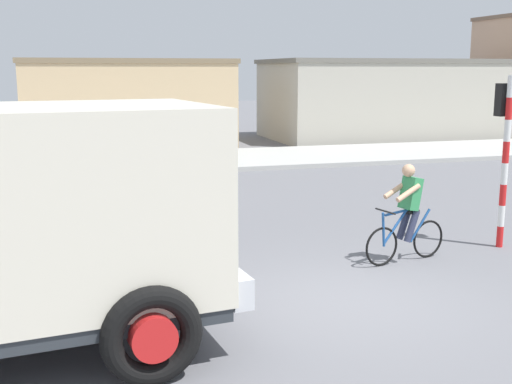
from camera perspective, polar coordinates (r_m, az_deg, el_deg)
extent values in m
plane|color=slate|center=(9.58, 9.21, -9.51)|extent=(120.00, 120.00, 0.00)
cube|color=#ADADA8|center=(23.27, -6.35, 2.75)|extent=(80.00, 5.00, 0.16)
cube|color=silver|center=(8.36, -4.04, -6.63)|extent=(0.51, 2.39, 0.36)
cube|color=black|center=(8.00, -5.20, 3.53)|extent=(0.37, 2.12, 0.70)
torus|color=black|center=(9.37, -12.94, -6.56)|extent=(1.12, 0.37, 1.10)
cylinder|color=red|center=(9.37, -12.94, -6.56)|extent=(0.53, 0.36, 0.50)
torus|color=black|center=(7.01, -9.16, -12.44)|extent=(1.12, 0.37, 1.10)
cylinder|color=red|center=(7.01, -9.16, -12.44)|extent=(0.53, 0.36, 0.50)
torus|color=black|center=(11.19, 11.04, -4.76)|extent=(0.67, 0.19, 0.68)
torus|color=black|center=(11.88, 14.95, -4.03)|extent=(0.67, 0.19, 0.68)
cylinder|color=#1E4C8C|center=(11.28, 12.51, -1.74)|extent=(0.59, 0.17, 0.09)
cylinder|color=#1E4C8C|center=(11.30, 12.23, -2.98)|extent=(0.51, 0.15, 0.57)
cylinder|color=#1E4C8C|center=(11.67, 14.30, -2.88)|extent=(0.44, 0.14, 0.57)
cylinder|color=#1E4C8C|center=(11.13, 11.20, -3.27)|extent=(0.10, 0.06, 0.59)
cylinder|color=black|center=(11.08, 11.36, -1.68)|extent=(0.14, 0.49, 0.03)
cube|color=black|center=(11.48, 13.62, -1.70)|extent=(0.26, 0.17, 0.06)
cube|color=#338C51|center=(11.38, 13.51, -0.10)|extent=(0.36, 0.38, 0.59)
sphere|color=tan|center=(11.27, 13.33, 1.87)|extent=(0.22, 0.22, 0.22)
cylinder|color=#2D334C|center=(11.41, 13.61, -2.96)|extent=(0.32, 0.18, 0.57)
cylinder|color=tan|center=(11.12, 13.31, -0.08)|extent=(0.50, 0.19, 0.29)
cylinder|color=#2D334C|center=(11.55, 12.94, -2.76)|extent=(0.32, 0.18, 0.57)
cylinder|color=tan|center=(11.36, 12.23, 0.19)|extent=(0.50, 0.19, 0.29)
cylinder|color=red|center=(13.03, 20.74, -3.69)|extent=(0.12, 0.12, 0.40)
cylinder|color=white|center=(12.94, 20.86, -1.98)|extent=(0.12, 0.12, 0.40)
cylinder|color=red|center=(12.87, 20.97, -0.24)|extent=(0.12, 0.12, 0.40)
cylinder|color=white|center=(12.80, 21.09, 1.52)|extent=(0.12, 0.12, 0.40)
cylinder|color=red|center=(12.75, 21.21, 3.29)|extent=(0.12, 0.12, 0.40)
cylinder|color=white|center=(12.71, 21.34, 5.08)|extent=(0.12, 0.12, 0.40)
cylinder|color=red|center=(12.68, 21.46, 6.88)|extent=(0.12, 0.12, 0.40)
cylinder|color=white|center=(12.66, 21.59, 8.68)|extent=(0.12, 0.12, 0.40)
cube|color=black|center=(12.82, 21.02, 7.61)|extent=(0.24, 0.20, 0.60)
sphere|color=green|center=(12.91, 20.69, 7.65)|extent=(0.14, 0.14, 0.14)
cube|color=white|center=(16.22, -12.80, 1.10)|extent=(4.10, 1.94, 0.70)
cube|color=black|center=(16.12, -12.36, 3.40)|extent=(2.29, 1.58, 0.60)
cylinder|color=black|center=(15.50, -17.33, -0.88)|extent=(0.61, 0.22, 0.60)
cylinder|color=black|center=(17.16, -16.90, 0.24)|extent=(0.61, 0.22, 0.60)
cylinder|color=black|center=(15.49, -8.15, -0.51)|extent=(0.61, 0.22, 0.60)
cylinder|color=black|center=(17.15, -8.61, 0.58)|extent=(0.61, 0.22, 0.60)
cylinder|color=#2D334C|center=(17.12, -20.37, 0.42)|extent=(0.22, 0.22, 0.85)
cube|color=#338C51|center=(17.01, -20.53, 2.76)|extent=(0.34, 0.22, 0.56)
sphere|color=#9E7051|center=(16.97, -20.61, 4.06)|extent=(0.20, 0.20, 0.20)
cube|color=#D1B284|center=(28.72, -11.26, 7.51)|extent=(8.59, 5.11, 3.55)
cube|color=#7D6B4F|center=(28.68, -11.40, 11.25)|extent=(8.76, 5.21, 0.20)
cube|color=#B2AD9E|center=(32.62, 11.66, 7.90)|extent=(11.74, 6.16, 3.59)
cube|color=slate|center=(32.59, 11.79, 11.22)|extent=(11.98, 6.29, 0.20)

